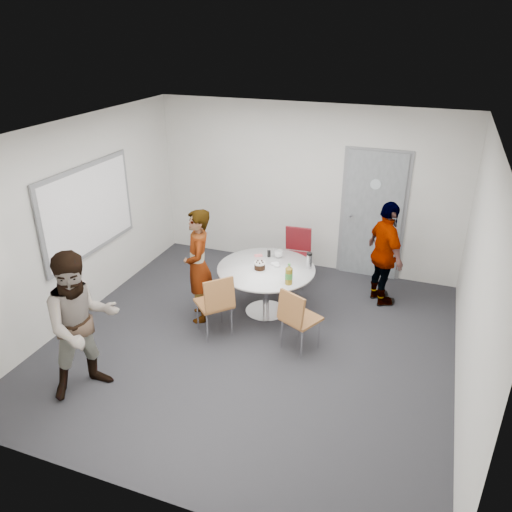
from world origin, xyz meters
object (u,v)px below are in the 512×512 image
at_px(person_right, 385,254).
at_px(whiteboard, 89,210).
at_px(door, 373,216).
at_px(table, 268,274).
at_px(chair_far, 297,250).
at_px(person_main, 198,266).
at_px(chair_near_right, 297,315).
at_px(chair_near_left, 216,301).
at_px(person_left, 82,324).

bearing_deg(person_right, whiteboard, 77.08).
distance_m(door, table, 2.10).
bearing_deg(door, chair_far, -148.07).
bearing_deg(person_right, person_main, 86.13).
bearing_deg(chair_near_right, door, 104.07).
bearing_deg(person_main, door, 110.07).
bearing_deg(chair_far, chair_near_left, 69.89).
relative_size(chair_near_left, person_left, 0.53).
height_order(door, person_main, door).
xyz_separation_m(whiteboard, chair_near_right, (3.05, -0.18, -0.93)).
distance_m(person_left, person_right, 4.18).
height_order(door, chair_near_right, door).
bearing_deg(chair_near_left, person_main, 92.55).
xyz_separation_m(table, chair_far, (0.11, 1.06, -0.07)).
bearing_deg(person_left, chair_near_right, -17.71).
xyz_separation_m(chair_near_left, person_right, (1.90, 1.66, 0.24)).
relative_size(door, chair_near_left, 2.38).
relative_size(whiteboard, chair_near_left, 2.14).
bearing_deg(person_main, table, 90.37).
xyz_separation_m(table, person_left, (-1.35, -2.23, 0.24)).
relative_size(chair_near_right, person_left, 0.51).
relative_size(door, chair_far, 2.37).
relative_size(whiteboard, chair_far, 2.13).
height_order(chair_far, person_right, person_right).
distance_m(chair_near_left, person_main, 0.61).
bearing_deg(chair_far, table, 79.99).
xyz_separation_m(chair_near_right, person_right, (0.84, 1.61, 0.26)).
height_order(door, table, door).
xyz_separation_m(door, chair_near_right, (-0.51, -2.46, -0.50)).
height_order(whiteboard, person_main, whiteboard).
xyz_separation_m(table, chair_near_left, (-0.42, -0.80, -0.07)).
bearing_deg(table, person_main, -152.52).
relative_size(door, person_main, 1.32).
bearing_deg(table, person_right, 30.33).
height_order(chair_near_left, chair_far, chair_far).
bearing_deg(chair_near_left, whiteboard, 126.63).
distance_m(whiteboard, chair_near_left, 2.20).
xyz_separation_m(person_main, person_left, (-0.50, -1.79, 0.05)).
relative_size(person_main, person_left, 0.95).
bearing_deg(person_left, table, 4.45).
xyz_separation_m(door, chair_near_left, (-1.57, -2.51, -0.48)).
bearing_deg(whiteboard, chair_near_right, -3.37).
bearing_deg(chair_near_left, person_left, -169.68).
relative_size(door, table, 1.56).
relative_size(chair_near_left, chair_near_right, 1.03).
height_order(door, chair_far, door).
distance_m(whiteboard, chair_near_right, 3.19).
bearing_deg(person_right, table, 87.15).
xyz_separation_m(door, chair_far, (-1.04, -0.65, -0.48)).
distance_m(chair_far, person_right, 1.40).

